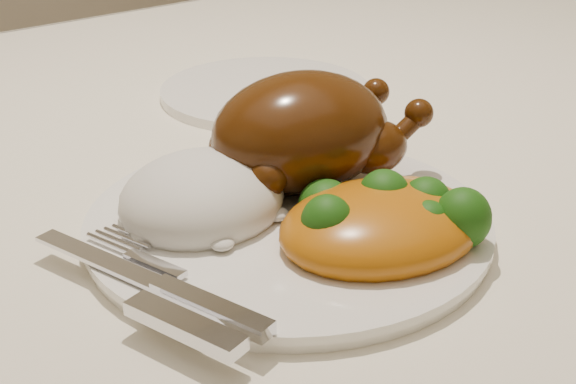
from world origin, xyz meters
TOP-DOWN VIEW (x-y plane):
  - dining_table at (0.00, 0.00)m, footprint 1.60×0.90m
  - tablecloth at (0.00, 0.00)m, footprint 1.73×1.03m
  - dinner_plate at (-0.07, -0.17)m, footprint 0.36×0.36m
  - side_plate at (0.10, 0.08)m, footprint 0.22×0.22m
  - roast_chicken at (-0.02, -0.13)m, footprint 0.18×0.13m
  - rice_mound at (-0.11, -0.13)m, footprint 0.14×0.13m
  - mac_and_cheese at (-0.03, -0.24)m, footprint 0.17×0.14m
  - cutlery at (-0.19, -0.21)m, footprint 0.06×0.20m

SIDE VIEW (x-z plane):
  - dining_table at x=0.00m, z-range 0.29..1.05m
  - tablecloth at x=0.00m, z-range 0.65..0.83m
  - side_plate at x=0.10m, z-range 0.77..0.78m
  - dinner_plate at x=-0.07m, z-range 0.77..0.78m
  - cutlery at x=-0.19m, z-range 0.78..0.79m
  - rice_mound at x=-0.11m, z-range 0.76..0.83m
  - mac_and_cheese at x=-0.03m, z-range 0.76..0.82m
  - roast_chicken at x=-0.02m, z-range 0.78..0.87m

